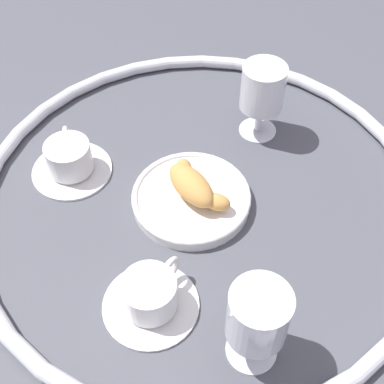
# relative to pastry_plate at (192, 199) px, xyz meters

# --- Properties ---
(ground_plane) EXTENTS (2.20, 2.20, 0.00)m
(ground_plane) POSITION_rel_pastry_plate_xyz_m (-0.00, 0.02, -0.01)
(ground_plane) COLOR #4C4F56
(table_chrome_rim) EXTENTS (0.73, 0.73, 0.02)m
(table_chrome_rim) POSITION_rel_pastry_plate_xyz_m (-0.00, 0.02, -0.00)
(table_chrome_rim) COLOR silver
(table_chrome_rim) RESTS_ON ground_plane
(pastry_plate) EXTENTS (0.19, 0.19, 0.02)m
(pastry_plate) POSITION_rel_pastry_plate_xyz_m (0.00, 0.00, 0.00)
(pastry_plate) COLOR white
(pastry_plate) RESTS_ON ground_plane
(croissant_large) EXTENTS (0.14, 0.07, 0.04)m
(croissant_large) POSITION_rel_pastry_plate_xyz_m (-0.00, 0.00, 0.03)
(croissant_large) COLOR #D6994C
(croissant_large) RESTS_ON pastry_plate
(coffee_cup_near) EXTENTS (0.14, 0.14, 0.06)m
(coffee_cup_near) POSITION_rel_pastry_plate_xyz_m (-0.17, -0.13, 0.01)
(coffee_cup_near) COLOR white
(coffee_cup_near) RESTS_ON ground_plane
(coffee_cup_far) EXTENTS (0.14, 0.14, 0.06)m
(coffee_cup_far) POSITION_rel_pastry_plate_xyz_m (0.12, -0.15, 0.01)
(coffee_cup_far) COLOR white
(coffee_cup_far) RESTS_ON ground_plane
(juice_glass_left) EXTENTS (0.08, 0.08, 0.14)m
(juice_glass_left) POSITION_rel_pastry_plate_xyz_m (0.25, -0.07, 0.08)
(juice_glass_left) COLOR white
(juice_glass_left) RESTS_ON ground_plane
(juice_glass_right) EXTENTS (0.08, 0.08, 0.14)m
(juice_glass_right) POSITION_rel_pastry_plate_xyz_m (-0.08, 0.19, 0.08)
(juice_glass_right) COLOR white
(juice_glass_right) RESTS_ON ground_plane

